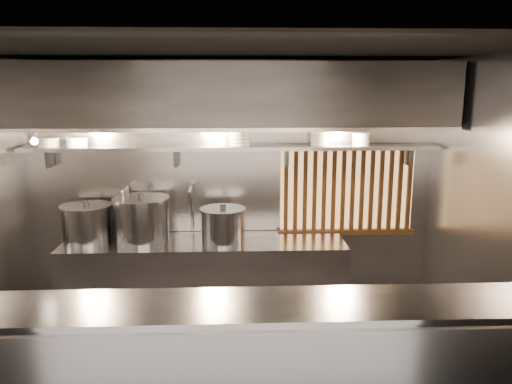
{
  "coord_description": "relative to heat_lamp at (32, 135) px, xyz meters",
  "views": [
    {
      "loc": [
        0.04,
        -3.99,
        2.53
      ],
      "look_at": [
        0.23,
        0.55,
        1.56
      ],
      "focal_mm": 35.0,
      "sensor_mm": 36.0,
      "label": 1
    }
  ],
  "objects": [
    {
      "name": "floor",
      "position": [
        1.9,
        -0.85,
        -2.07
      ],
      "size": [
        4.5,
        4.5,
        0.0
      ],
      "primitive_type": "plane",
      "color": "black",
      "rests_on": "ground"
    },
    {
      "name": "ceiling",
      "position": [
        1.9,
        -0.85,
        0.73
      ],
      "size": [
        4.5,
        4.5,
        0.0
      ],
      "primitive_type": "plane",
      "rotation": [
        3.14,
        0.0,
        0.0
      ],
      "color": "black",
      "rests_on": "wall_back"
    },
    {
      "name": "wall_back",
      "position": [
        1.9,
        0.65,
        -0.67
      ],
      "size": [
        4.5,
        0.0,
        4.5
      ],
      "primitive_type": "plane",
      "rotation": [
        1.57,
        0.0,
        0.0
      ],
      "color": "gray",
      "rests_on": "floor"
    },
    {
      "name": "wall_right",
      "position": [
        4.15,
        -0.85,
        -0.67
      ],
      "size": [
        0.0,
        3.0,
        3.0
      ],
      "primitive_type": "plane",
      "rotation": [
        1.57,
        0.0,
        -1.57
      ],
      "color": "gray",
      "rests_on": "floor"
    },
    {
      "name": "serving_counter",
      "position": [
        1.9,
        -1.81,
        -1.5
      ],
      "size": [
        4.5,
        0.56,
        1.13
      ],
      "color": "#9C9CA1",
      "rests_on": "floor"
    },
    {
      "name": "cooking_bench",
      "position": [
        1.6,
        0.28,
        -1.62
      ],
      "size": [
        3.0,
        0.7,
        0.9
      ],
      "primitive_type": "cube",
      "color": "#9C9CA1",
      "rests_on": "floor"
    },
    {
      "name": "bowl_shelf",
      "position": [
        1.9,
        0.47,
        -0.19
      ],
      "size": [
        4.4,
        0.34,
        0.04
      ],
      "primitive_type": "cube",
      "color": "#9C9CA1",
      "rests_on": "wall_back"
    },
    {
      "name": "exhaust_hood",
      "position": [
        1.9,
        0.25,
        0.36
      ],
      "size": [
        4.4,
        0.81,
        0.65
      ],
      "color": "#2D2D30",
      "rests_on": "ceiling"
    },
    {
      "name": "wood_screen",
      "position": [
        3.2,
        0.6,
        -0.69
      ],
      "size": [
        1.56,
        0.09,
        1.04
      ],
      "color": "#FCBE71",
      "rests_on": "wall_back"
    },
    {
      "name": "faucet_left",
      "position": [
        0.75,
        0.52,
        -0.76
      ],
      "size": [
        0.04,
        0.3,
        0.5
      ],
      "color": "silver",
      "rests_on": "wall_back"
    },
    {
      "name": "faucet_right",
      "position": [
        1.45,
        0.52,
        -0.76
      ],
      "size": [
        0.04,
        0.3,
        0.5
      ],
      "color": "silver",
      "rests_on": "wall_back"
    },
    {
      "name": "heat_lamp",
      "position": [
        0.0,
        0.0,
        0.0
      ],
      "size": [
        0.25,
        0.35,
        0.2
      ],
      "color": "#9C9CA1",
      "rests_on": "exhaust_hood"
    },
    {
      "name": "pendant_bulb",
      "position": [
        1.8,
        0.35,
        -0.11
      ],
      "size": [
        0.09,
        0.09,
        0.19
      ],
      "color": "#2D2D30",
      "rests_on": "exhaust_hood"
    },
    {
      "name": "stock_pot_left",
      "position": [
        0.36,
        0.32,
        -0.97
      ],
      "size": [
        0.66,
        0.66,
        0.44
      ],
      "rotation": [
        0.0,
        0.0,
        0.28
      ],
      "color": "#9C9CA1",
      "rests_on": "cooking_bench"
    },
    {
      "name": "stock_pot_mid",
      "position": [
        0.94,
        0.33,
        -0.93
      ],
      "size": [
        0.61,
        0.61,
        0.51
      ],
      "rotation": [
        0.0,
        0.0,
        0.02
      ],
      "color": "#9C9CA1",
      "rests_on": "cooking_bench"
    },
    {
      "name": "stock_pot_right",
      "position": [
        1.8,
        0.24,
        -0.98
      ],
      "size": [
        0.64,
        0.64,
        0.41
      ],
      "rotation": [
        0.0,
        0.0,
        -0.42
      ],
      "color": "#9C9CA1",
      "rests_on": "cooking_bench"
    },
    {
      "name": "bowl_stack_0",
      "position": [
        -0.02,
        0.47,
        -0.12
      ],
      "size": [
        0.23,
        0.23,
        0.09
      ],
      "color": "silver",
      "rests_on": "bowl_shelf"
    },
    {
      "name": "bowl_stack_1",
      "position": [
        0.27,
        0.47,
        -0.12
      ],
      "size": [
        0.23,
        0.23,
        0.09
      ],
      "color": "silver",
      "rests_on": "bowl_shelf"
    },
    {
      "name": "bowl_stack_2",
      "position": [
        1.98,
        0.47,
        -0.08
      ],
      "size": [
        0.24,
        0.24,
        0.17
      ],
      "color": "silver",
      "rests_on": "bowl_shelf"
    },
    {
      "name": "bowl_stack_3",
      "position": [
        2.86,
        0.47,
        -0.08
      ],
      "size": [
        0.23,
        0.23,
        0.17
      ],
      "color": "silver",
      "rests_on": "bowl_shelf"
    },
    {
      "name": "bowl_stack_4",
      "position": [
        3.29,
        0.47,
        -0.1
      ],
      "size": [
        0.2,
        0.2,
        0.13
      ],
      "color": "silver",
      "rests_on": "bowl_shelf"
    }
  ]
}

